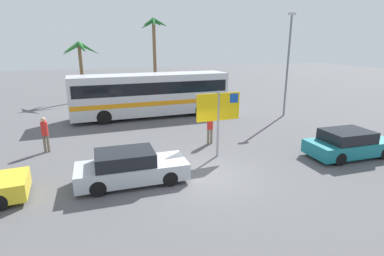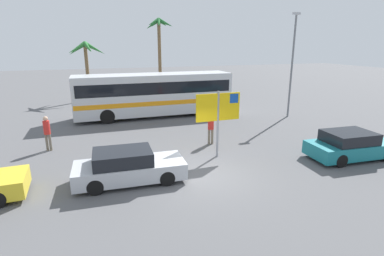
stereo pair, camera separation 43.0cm
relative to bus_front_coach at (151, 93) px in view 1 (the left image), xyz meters
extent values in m
plane|color=#565659|center=(-0.34, -11.20, -1.78)|extent=(120.00, 120.00, 0.00)
cube|color=silver|center=(0.00, 0.00, -0.06)|extent=(11.46, 2.56, 2.90)
cube|color=black|center=(0.00, 0.00, 0.49)|extent=(11.00, 2.59, 0.84)
cube|color=orange|center=(0.00, 0.00, -0.57)|extent=(11.35, 2.59, 0.32)
cylinder|color=black|center=(3.55, 1.16, -1.28)|extent=(1.00, 0.28, 1.00)
cylinder|color=black|center=(3.55, -1.16, -1.28)|extent=(1.00, 0.28, 1.00)
cylinder|color=black|center=(-3.55, 1.16, -1.28)|extent=(1.00, 0.28, 1.00)
cylinder|color=black|center=(-3.55, -1.16, -1.28)|extent=(1.00, 0.28, 1.00)
cylinder|color=gray|center=(1.09, -9.31, -0.18)|extent=(0.11, 0.11, 3.20)
cube|color=yellow|center=(1.09, -9.31, 0.67)|extent=(2.20, 0.09, 1.30)
cube|color=#1447A8|center=(1.89, -9.30, 1.04)|extent=(0.44, 0.08, 0.44)
cube|color=#19757F|center=(7.11, -11.56, -1.30)|extent=(4.29, 2.04, 0.64)
cube|color=black|center=(6.86, -11.55, -0.72)|extent=(2.27, 1.78, 0.52)
cylinder|color=black|center=(8.45, -10.81, -1.48)|extent=(0.61, 0.19, 0.60)
cylinder|color=black|center=(5.86, -10.66, -1.48)|extent=(0.61, 0.19, 0.60)
cylinder|color=black|center=(5.76, -12.32, -1.48)|extent=(0.61, 0.19, 0.60)
cube|color=#B7BABF|center=(-3.27, -10.73, -1.30)|extent=(4.35, 1.91, 0.64)
cube|color=black|center=(-3.53, -10.72, -0.72)|extent=(2.29, 1.68, 0.52)
cylinder|color=black|center=(-1.91, -10.00, -1.48)|extent=(0.61, 0.19, 0.60)
cylinder|color=black|center=(-1.98, -11.58, -1.48)|extent=(0.61, 0.19, 0.60)
cylinder|color=black|center=(-4.56, -9.89, -1.48)|extent=(0.61, 0.19, 0.60)
cylinder|color=black|center=(-4.63, -11.47, -1.48)|extent=(0.61, 0.19, 0.60)
cylinder|color=black|center=(-7.82, -9.76, -1.48)|extent=(0.61, 0.18, 0.60)
cylinder|color=#706656|center=(-6.84, -5.71, -1.35)|extent=(0.13, 0.13, 0.87)
cylinder|color=#706656|center=(-6.67, -5.77, -1.35)|extent=(0.13, 0.13, 0.87)
cylinder|color=red|center=(-6.75, -5.74, -0.56)|extent=(0.32, 0.32, 0.69)
sphere|color=tan|center=(-6.75, -5.74, -0.10)|extent=(0.24, 0.24, 0.24)
cylinder|color=#706656|center=(1.42, -7.44, -1.37)|extent=(0.13, 0.13, 0.84)
cylinder|color=#706656|center=(1.60, -7.46, -1.37)|extent=(0.13, 0.13, 0.84)
cylinder|color=red|center=(1.51, -7.45, -0.62)|extent=(0.32, 0.32, 0.66)
sphere|color=tan|center=(1.51, -7.45, -0.17)|extent=(0.23, 0.23, 0.23)
cylinder|color=slate|center=(9.49, -3.31, 1.83)|extent=(0.14, 0.14, 7.22)
cube|color=#B2B2B7|center=(9.49, -3.31, 5.54)|extent=(0.56, 0.20, 0.16)
cylinder|color=brown|center=(2.23, 7.67, 1.86)|extent=(0.32, 0.32, 7.29)
cone|color=#23662D|center=(2.93, 7.74, 5.42)|extent=(1.60, 0.58, 0.97)
cone|color=#23662D|center=(2.73, 8.18, 5.46)|extent=(1.42, 1.42, 0.90)
cone|color=#23662D|center=(2.00, 8.34, 5.43)|extent=(0.91, 1.62, 0.95)
cone|color=#23662D|center=(1.70, 8.05, 5.31)|extent=(1.50, 1.23, 1.16)
cone|color=#23662D|center=(1.65, 7.27, 5.44)|extent=(1.54, 1.26, 0.94)
cone|color=#23662D|center=(2.07, 7.00, 5.40)|extent=(0.78, 1.62, 1.01)
cone|color=#23662D|center=(2.65, 7.10, 5.45)|extent=(1.28, 1.53, 0.92)
cylinder|color=brown|center=(-4.61, 8.63, 0.78)|extent=(0.32, 0.32, 5.13)
cone|color=#2D7533|center=(-3.76, 8.50, 3.07)|extent=(1.99, 0.73, 1.34)
cone|color=#2D7533|center=(-4.36, 9.50, 3.14)|extent=(0.98, 2.03, 1.21)
cone|color=#2D7533|center=(-5.35, 9.04, 3.03)|extent=(1.89, 1.32, 1.40)
cone|color=#2D7533|center=(-5.34, 8.11, 3.12)|extent=(1.87, 1.50, 1.24)
cone|color=#2D7533|center=(-4.36, 7.74, 3.19)|extent=(0.98, 2.05, 1.12)
camera|label=1|loc=(-4.88, -21.74, 3.51)|focal=28.02mm
camera|label=2|loc=(-4.48, -21.89, 3.51)|focal=28.02mm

